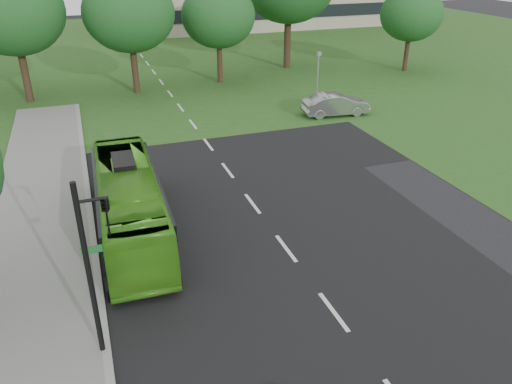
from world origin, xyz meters
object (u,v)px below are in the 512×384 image
Objects in this scene: tree_park_b at (129,13)px; tree_park_e at (412,14)px; tree_park_c at (218,16)px; camera_pole at (318,70)px; bus at (130,203)px; tree_park_a at (12,12)px; sedan at (336,104)px; traffic_light at (93,259)px.

tree_park_e is at bearing -1.47° from tree_park_b.
camera_pole is at bearing -57.82° from tree_park_c.
tree_park_c reaches higher than bus.
tree_park_a reaches higher than sedan.
tree_park_e reaches higher than camera_pole.
bus is 19.09m from sedan.
tree_park_c is 25.50m from bus.
bus is at bearing -114.21° from tree_park_c.
camera_pole is (-12.41, -6.65, -2.66)m from tree_park_e.
sedan is 3.74m from camera_pole.
bus is (4.89, -22.16, -5.10)m from tree_park_a.
tree_park_a reaches higher than traffic_light.
sedan is at bearing -28.09° from tree_park_a.
tree_park_a is 1.72× the size of traffic_light.
camera_pole reaches higher than bus.
tree_park_e is at bearing 38.92° from bus.
tree_park_e is 1.60× the size of sedan.
sedan is 24.77m from traffic_light.
tree_park_b is at bearing 54.91° from sedan.
tree_park_b is 24.84m from tree_park_e.
traffic_light is (-4.62, -28.63, -2.84)m from tree_park_b.
traffic_light is (-1.53, -6.62, 1.88)m from bus.
bus is at bearing 100.71° from traffic_light.
traffic_light is at bearing -111.83° from tree_park_c.
traffic_light is (-16.85, -17.99, 2.49)m from sedan.
tree_park_e is (24.81, -0.64, -1.03)m from tree_park_b.
tree_park_e is 14.32m from camera_pole.
tree_park_c reaches higher than tree_park_e.
tree_park_b is 1.63× the size of traffic_light.
tree_park_c reaches higher than camera_pole.
bus is at bearing -77.55° from tree_park_a.
tree_park_a is 29.15m from traffic_light.
bus is (-3.09, -22.01, -4.72)m from tree_park_b.
tree_park_b is at bearing 126.29° from camera_pole.
tree_park_c is at bearing 91.86° from traffic_light.
tree_park_a is 32.84m from tree_park_e.
tree_park_b is 0.92× the size of bus.
tree_park_e reaches higher than bus.
camera_pole is (20.39, -7.43, -4.06)m from tree_park_a.
tree_park_a is 23.25m from bus.
traffic_light is 1.49× the size of camera_pole.
tree_park_a is 22.08m from camera_pole.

